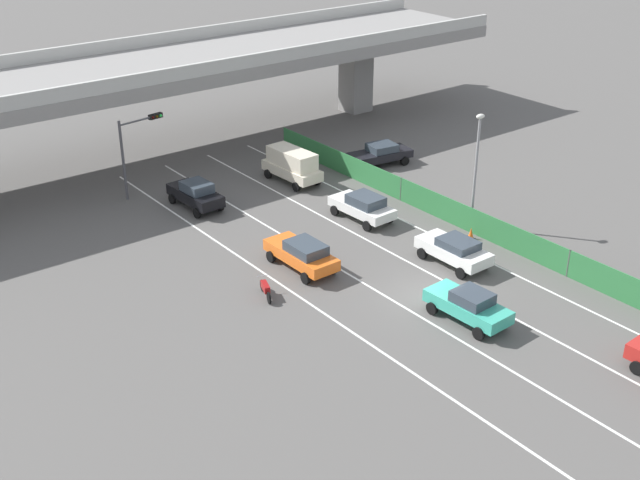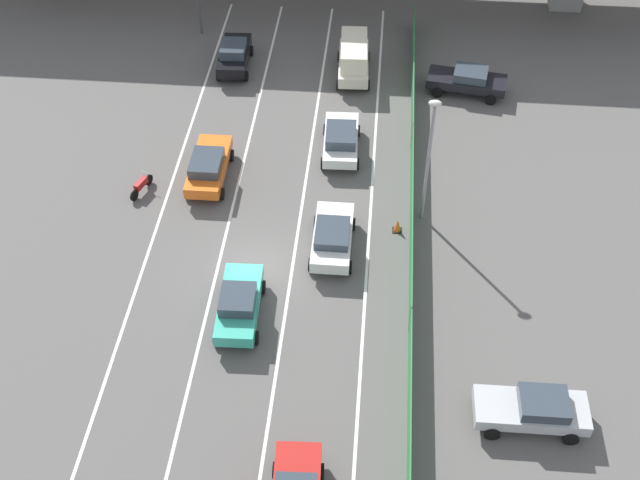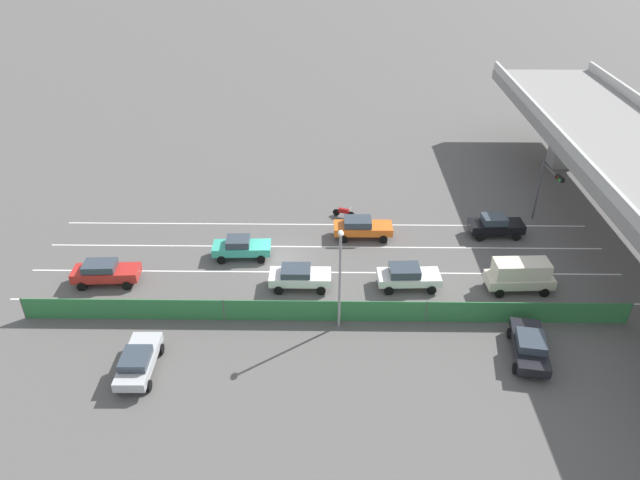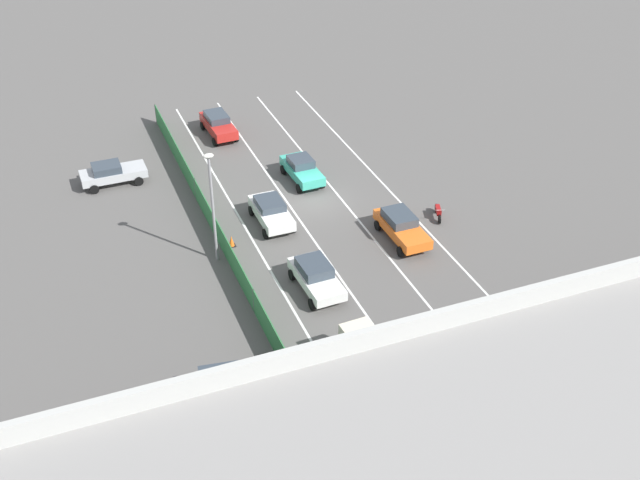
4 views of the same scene
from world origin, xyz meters
TOP-DOWN VIEW (x-y plane):
  - ground_plane at (0.00, 0.00)m, footprint 300.00×300.00m
  - lane_line_left_edge at (-5.29, 3.53)m, footprint 0.14×43.07m
  - lane_line_mid_left at (-1.76, 3.53)m, footprint 0.14×43.07m
  - lane_line_mid_right at (1.76, 3.53)m, footprint 0.14×43.07m
  - lane_line_right_edge at (5.29, 3.53)m, footprint 0.14×43.07m
  - green_fence at (7.31, 3.53)m, footprint 0.10×39.17m
  - car_van_cream at (3.68, 16.99)m, footprint 2.18×4.65m
  - car_taxi_orange at (-3.32, 6.40)m, footprint 2.04×4.66m
  - car_sedan_white at (3.56, 1.73)m, footprint 2.04×4.31m
  - car_taxi_teal at (-0.22, -2.82)m, footprint 2.07×4.39m
  - car_sedan_red at (3.29, -11.97)m, footprint 2.11×4.67m
  - car_hatchback_white at (3.44, 9.28)m, footprint 2.17×4.41m
  - car_sedan_black at (-3.73, 17.15)m, footprint 2.08×4.36m
  - motorcycle at (-6.64, 5.07)m, footprint 0.85×1.87m
  - parked_wagon_silver at (12.16, -7.16)m, footprint 4.48×2.04m
  - parked_sedan_dark at (10.55, 15.72)m, footprint 4.86×2.61m
  - traffic_light at (-5.49, 21.22)m, footprint 3.30×0.70m
  - street_lamp at (7.86, 4.44)m, footprint 0.60×0.36m
  - traffic_cone at (6.66, 3.33)m, footprint 0.47×0.47m

SIDE VIEW (x-z plane):
  - ground_plane at x=0.00m, z-range 0.00..0.00m
  - lane_line_left_edge at x=-5.29m, z-range 0.00..0.01m
  - lane_line_mid_left at x=-1.76m, z-range 0.00..0.01m
  - lane_line_mid_right at x=1.76m, z-range 0.00..0.01m
  - lane_line_right_edge at x=5.29m, z-range 0.00..0.01m
  - traffic_cone at x=6.66m, z-range -0.02..0.69m
  - motorcycle at x=-6.64m, z-range -0.01..0.93m
  - green_fence at x=7.31m, z-range 0.00..1.57m
  - parked_wagon_silver at x=12.16m, z-range 0.09..1.64m
  - parked_sedan_dark at x=10.55m, z-range 0.08..1.65m
  - car_sedan_white at x=3.56m, z-range 0.11..1.67m
  - car_taxi_teal at x=-0.22m, z-range 0.07..1.72m
  - car_hatchback_white at x=3.44m, z-range 0.09..1.74m
  - car_taxi_orange at x=-3.32m, z-range 0.09..1.74m
  - car_sedan_red at x=3.29m, z-range 0.10..1.79m
  - car_sedan_black at x=-3.73m, z-range 0.07..1.83m
  - car_van_cream at x=3.68m, z-range 0.14..2.42m
  - traffic_light at x=-5.49m, z-range 1.11..6.40m
  - street_lamp at x=7.86m, z-range 0.76..7.83m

